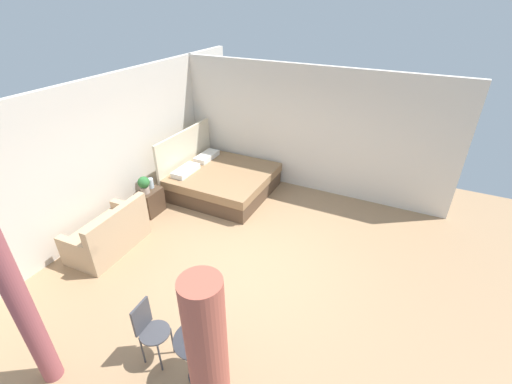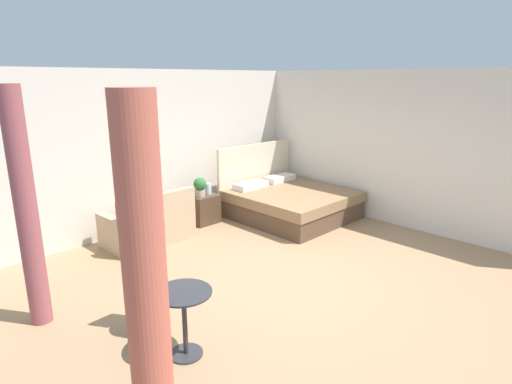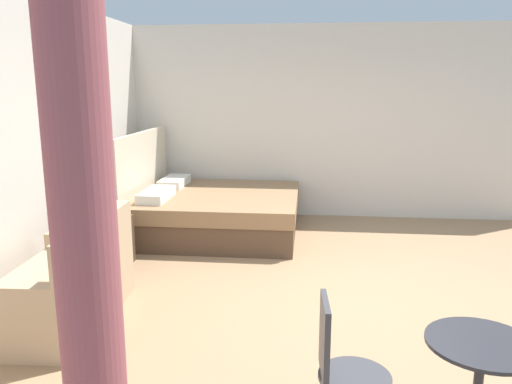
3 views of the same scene
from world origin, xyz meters
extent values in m
cube|color=#9E7A56|center=(0.00, 0.00, -0.01)|extent=(9.28, 9.31, 0.02)
cube|color=silver|center=(0.00, 3.15, 1.43)|extent=(9.28, 0.12, 2.85)
cube|color=silver|center=(3.14, 0.00, 1.43)|extent=(0.12, 6.31, 2.85)
cube|color=brown|center=(1.99, 1.61, 0.18)|extent=(1.99, 2.05, 0.35)
cube|color=#93704C|center=(1.99, 1.61, 0.45)|extent=(2.03, 2.09, 0.20)
cube|color=beige|center=(1.99, 2.66, 0.68)|extent=(2.04, 0.07, 1.37)
cube|color=white|center=(1.56, 2.35, 0.61)|extent=(0.71, 0.32, 0.12)
cube|color=white|center=(2.43, 2.35, 0.61)|extent=(0.71, 0.32, 0.12)
cube|color=tan|center=(-0.73, 2.49, 0.22)|extent=(1.45, 0.87, 0.44)
cube|color=tan|center=(-0.72, 2.16, 0.67)|extent=(1.42, 0.20, 0.46)
cube|color=tan|center=(-0.09, 2.52, 0.52)|extent=(0.18, 0.82, 0.14)
cube|color=tan|center=(-1.37, 2.46, 0.52)|extent=(0.18, 0.82, 0.14)
cube|color=#473323|center=(0.55, 2.57, 0.27)|extent=(0.51, 0.37, 0.55)
cylinder|color=tan|center=(0.45, 2.57, 0.62)|extent=(0.18, 0.18, 0.14)
sphere|color=#2D6B33|center=(0.45, 2.57, 0.79)|extent=(0.24, 0.24, 0.24)
cylinder|color=silver|center=(0.67, 2.61, 0.65)|extent=(0.13, 0.13, 0.21)
cylinder|color=#2D2D33|center=(-2.08, -0.47, 0.69)|extent=(0.56, 0.56, 0.02)
cylinder|color=#3F3F44|center=(-2.11, 0.17, 0.49)|extent=(0.40, 0.40, 0.02)
cube|color=#3F3F44|center=(-2.12, 0.33, 0.70)|extent=(0.31, 0.05, 0.41)
cylinder|color=#994C51|center=(-2.89, 1.21, 1.33)|extent=(0.23, 0.23, 2.65)
camera|label=1|loc=(-4.14, -2.24, 4.19)|focal=24.53mm
camera|label=2|loc=(-4.18, -3.59, 2.70)|focal=29.68mm
camera|label=3|loc=(-4.50, 0.43, 1.98)|focal=35.12mm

